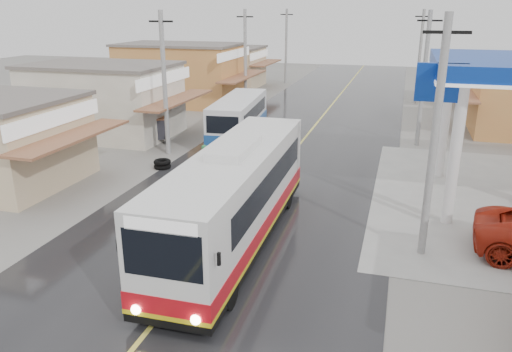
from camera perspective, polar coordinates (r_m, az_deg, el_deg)
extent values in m
plane|color=slate|center=(19.35, -2.89, -6.09)|extent=(120.00, 120.00, 0.00)
cube|color=black|center=(33.10, 5.69, 4.45)|extent=(12.00, 90.00, 0.02)
cube|color=#D8CC4C|center=(33.10, 5.69, 4.47)|extent=(0.15, 90.00, 0.01)
cylinder|color=white|center=(26.19, 20.78, 5.68)|extent=(0.44, 0.44, 5.50)
cylinder|color=white|center=(20.38, 21.76, 2.11)|extent=(0.44, 0.44, 5.50)
cube|color=white|center=(20.25, 19.60, 3.00)|extent=(0.25, 0.25, 6.00)
cube|color=navy|center=(19.77, 20.39, 9.98)|extent=(1.80, 0.30, 1.40)
cube|color=silver|center=(17.55, -2.38, -1.74)|extent=(2.59, 11.65, 2.86)
cube|color=black|center=(18.13, -2.31, -6.26)|extent=(2.61, 11.67, 0.29)
cube|color=red|center=(17.94, -2.33, -4.86)|extent=(2.63, 11.69, 0.53)
cube|color=gold|center=(18.07, -2.32, -5.79)|extent=(2.64, 11.70, 0.14)
cube|color=black|center=(17.87, -1.92, -0.28)|extent=(2.60, 9.23, 0.97)
cube|color=black|center=(12.50, -10.61, -8.84)|extent=(2.12, 0.15, 1.26)
cube|color=black|center=(22.72, 2.07, 4.12)|extent=(2.12, 0.15, 1.06)
cube|color=white|center=(12.16, -10.83, -5.60)|extent=(1.92, 0.15, 0.34)
cube|color=silver|center=(17.06, -2.45, 3.21)|extent=(1.20, 2.92, 0.29)
cylinder|color=black|center=(15.13, -11.05, -11.63)|extent=(0.35, 1.07, 1.06)
cylinder|color=black|center=(14.39, -3.26, -12.98)|extent=(0.35, 1.07, 1.06)
cylinder|color=black|center=(21.63, -2.02, -1.75)|extent=(0.35, 1.07, 1.06)
cylinder|color=black|center=(21.12, 3.48, -2.29)|extent=(0.35, 1.07, 1.06)
sphere|color=#FFF2CC|center=(13.61, -13.54, -14.59)|extent=(0.28, 0.28, 0.27)
sphere|color=#FFF2CC|center=(12.98, -6.90, -15.97)|extent=(0.28, 0.28, 0.27)
cube|color=black|center=(13.32, -15.45, -7.65)|extent=(0.08, 0.08, 0.34)
cube|color=black|center=(12.23, -4.26, -9.44)|extent=(0.08, 0.08, 0.34)
cube|color=silver|center=(31.83, -2.01, 6.88)|extent=(2.93, 8.28, 2.25)
cube|color=#1A4993|center=(31.99, -1.99, 5.54)|extent=(2.97, 8.32, 0.90)
cube|color=black|center=(31.76, -2.01, 7.44)|extent=(2.84, 6.94, 0.81)
cube|color=black|center=(27.96, -3.85, 5.86)|extent=(1.86, 0.30, 0.99)
cylinder|color=black|center=(29.61, -5.04, 3.68)|extent=(0.36, 0.92, 0.90)
cylinder|color=black|center=(29.15, -1.40, 3.50)|extent=(0.36, 0.92, 0.90)
cylinder|color=black|center=(35.02, -2.47, 6.08)|extent=(0.36, 0.92, 0.90)
cylinder|color=black|center=(34.64, 0.64, 5.96)|extent=(0.36, 0.92, 0.90)
imported|color=black|center=(24.13, -5.64, 0.21)|extent=(0.93, 1.95, 0.98)
imported|color=#26743E|center=(23.72, -5.89, 1.68)|extent=(0.65, 0.48, 1.64)
cube|color=#26262D|center=(32.51, -11.23, 5.52)|extent=(1.90, 2.23, 1.23)
cube|color=brown|center=(32.37, -11.31, 6.66)|extent=(1.97, 2.29, 0.09)
cylinder|color=black|center=(32.06, -12.39, 4.13)|extent=(0.39, 0.58, 0.57)
cylinder|color=black|center=(33.34, -12.26, 4.69)|extent=(0.39, 0.58, 0.57)
cylinder|color=black|center=(31.81, -10.21, 4.16)|extent=(0.34, 0.56, 0.57)
torus|color=black|center=(26.95, -10.64, 1.12)|extent=(0.92, 0.92, 0.23)
torus|color=black|center=(26.88, -10.67, 1.60)|extent=(0.92, 0.92, 0.23)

